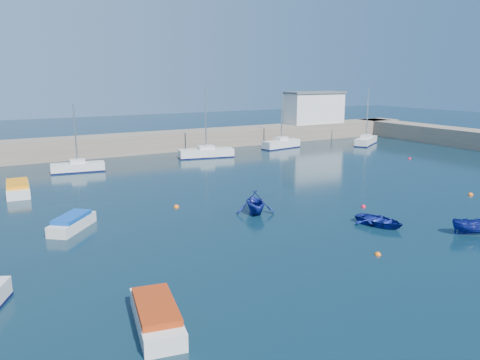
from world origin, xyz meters
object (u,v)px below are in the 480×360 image
sailboat_5 (78,167)px  dinghy_center (380,221)px  dinghy_right (475,226)px  dinghy_left (255,202)px  motorboat_1 (72,223)px  motorboat_0 (156,315)px  harbor_office (314,108)px  motorboat_2 (18,188)px  sailboat_6 (206,153)px  sailboat_7 (281,144)px  sailboat_8 (366,141)px

sailboat_5 → dinghy_center: 33.88m
sailboat_5 → dinghy_right: sailboat_5 is taller
dinghy_left → motorboat_1: bearing=-171.8°
sailboat_5 → motorboat_0: 35.88m
harbor_office → motorboat_2: bearing=-159.6°
harbor_office → dinghy_left: harbor_office is taller
motorboat_0 → motorboat_1: bearing=103.0°
motorboat_1 → dinghy_center: 21.58m
sailboat_5 → sailboat_6: size_ratio=0.81×
dinghy_right → motorboat_1: bearing=89.0°
sailboat_5 → harbor_office: bearing=-68.6°
harbor_office → motorboat_0: size_ratio=2.00×
harbor_office → sailboat_5: size_ratio=1.33×
dinghy_center → motorboat_0: bearing=-178.6°
harbor_office → sailboat_5: (-40.75, -10.02, -4.53)m
sailboat_7 → sailboat_8: 14.15m
sailboat_5 → sailboat_8: (43.39, 0.19, 0.03)m
sailboat_5 → motorboat_0: sailboat_5 is taller
sailboat_8 → sailboat_5: bearing=58.3°
sailboat_7 → dinghy_center: size_ratio=2.36×
dinghy_center → sailboat_8: bearing=32.5°
sailboat_5 → sailboat_6: sailboat_6 is taller
sailboat_6 → motorboat_1: size_ratio=2.22×
motorboat_1 → sailboat_7: bearing=74.4°
sailboat_8 → dinghy_right: size_ratio=2.93×
dinghy_center → dinghy_left: (-6.10, 7.01, 0.53)m
motorboat_2 → harbor_office: bearing=23.9°
motorboat_2 → dinghy_left: size_ratio=1.61×
sailboat_5 → dinghy_center: (14.90, -30.42, -0.21)m
sailboat_6 → motorboat_1: 30.42m
sailboat_6 → dinghy_left: 26.23m
sailboat_5 → dinghy_right: 39.78m
sailboat_7 → dinghy_right: sailboat_7 is taller
motorboat_0 → sailboat_7: bearing=60.0°
dinghy_left → sailboat_5: bearing=131.3°
sailboat_8 → dinghy_left: 41.88m
motorboat_0 → dinghy_center: motorboat_0 is taller
sailboat_7 → dinghy_center: sailboat_7 is taller
harbor_office → sailboat_6: (-24.22, -8.37, -4.48)m
harbor_office → dinghy_left: size_ratio=2.94×
motorboat_0 → sailboat_6: bearing=72.0°
dinghy_center → dinghy_right: 6.09m
harbor_office → sailboat_5: 42.21m
harbor_office → motorboat_2: size_ratio=1.83×
dinghy_center → dinghy_right: bearing=-63.0°
sailboat_6 → sailboat_7: size_ratio=1.11×
sailboat_6 → sailboat_7: (13.07, 1.75, 0.05)m
sailboat_7 → motorboat_0: sailboat_7 is taller
sailboat_7 → motorboat_2: sailboat_7 is taller
motorboat_0 → harbor_office: bearing=56.2°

